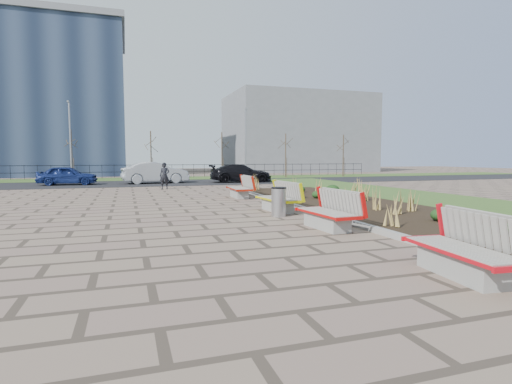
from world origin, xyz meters
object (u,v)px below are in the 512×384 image
object	(u,v)px
bench_d	(239,187)
bench_b	(327,210)
lamp_west	(70,142)
car_blue	(68,175)
lamp_east	(245,144)
bench_c	(277,197)
car_black	(241,173)
pedestrian	(165,176)
litter_bin	(279,202)
bench_a	(462,246)
car_silver	(155,173)

from	to	relation	value
bench_d	bench_b	bearing A→B (deg)	-88.45
lamp_west	car_blue	bearing A→B (deg)	-86.62
lamp_east	bench_c	bearing A→B (deg)	-103.53
car_blue	car_black	world-z (taller)	car_black
bench_c	pedestrian	distance (m)	11.47
bench_b	litter_bin	size ratio (longest dim) A/B	2.29
car_black	bench_c	bearing A→B (deg)	173.83
bench_b	car_blue	xyz separation A→B (m)	(-8.75, 20.13, 0.16)
bench_a	pedestrian	distance (m)	19.37
bench_c	car_black	size ratio (longest dim) A/B	0.45
litter_bin	pedestrian	size ratio (longest dim) A/B	0.58
bench_d	car_blue	xyz separation A→B (m)	(-8.75, 11.58, 0.16)
bench_a	lamp_east	size ratio (longest dim) A/B	0.35
bench_d	car_blue	world-z (taller)	car_blue
litter_bin	lamp_west	size ratio (longest dim) A/B	0.15
lamp_east	bench_a	bearing A→B (deg)	-99.84
bench_c	litter_bin	world-z (taller)	bench_c
bench_a	bench_c	size ratio (longest dim) A/B	1.00
bench_a	car_black	bearing A→B (deg)	87.80
bench_c	bench_d	bearing A→B (deg)	85.51
lamp_west	car_silver	bearing A→B (deg)	-35.39
car_silver	car_black	world-z (taller)	car_silver
bench_b	bench_c	bearing A→B (deg)	86.33
bench_a	lamp_east	bearing A→B (deg)	85.51
bench_d	car_silver	size ratio (longest dim) A/B	0.46
bench_c	pedestrian	xyz separation A→B (m)	(-2.84, 11.11, 0.29)
bench_a	car_silver	distance (m)	24.75
bench_d	lamp_west	world-z (taller)	lamp_west
lamp_west	bench_a	bearing A→B (deg)	-72.66
bench_d	lamp_east	size ratio (longest dim) A/B	0.35
bench_d	lamp_west	size ratio (longest dim) A/B	0.35
bench_c	litter_bin	distance (m)	1.23
litter_bin	bench_d	bearing A→B (deg)	86.27
lamp_east	bench_b	bearing A→B (deg)	-101.59
bench_c	lamp_east	size ratio (longest dim) A/B	0.35
car_black	lamp_east	xyz separation A→B (m)	(1.83, 4.90, 2.35)
bench_a	car_silver	world-z (taller)	car_silver
car_blue	car_silver	size ratio (longest dim) A/B	0.81
car_black	litter_bin	bearing A→B (deg)	173.29
car_blue	bench_c	bearing A→B (deg)	-147.56
bench_d	lamp_east	world-z (taller)	lamp_east
bench_a	bench_d	bearing A→B (deg)	95.35
bench_a	car_blue	bearing A→B (deg)	114.95
bench_a	bench_b	xyz separation A→B (m)	(0.00, 4.44, 0.00)
bench_d	litter_bin	bearing A→B (deg)	-92.18
litter_bin	bench_b	bearing A→B (deg)	-80.76
bench_d	lamp_east	bearing A→B (deg)	74.02
bench_c	litter_bin	bearing A→B (deg)	-113.37
bench_a	bench_b	bearing A→B (deg)	95.35
car_silver	lamp_west	size ratio (longest dim) A/B	0.77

